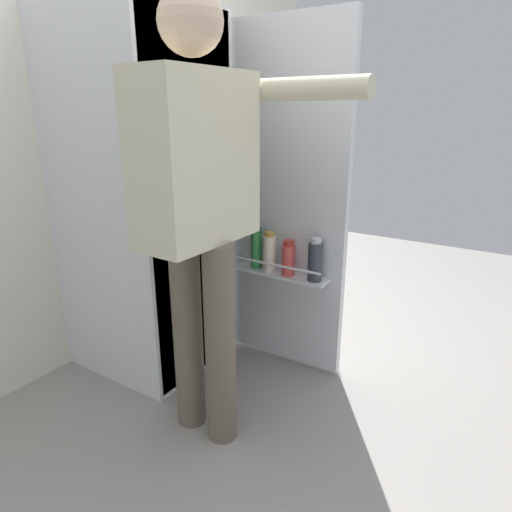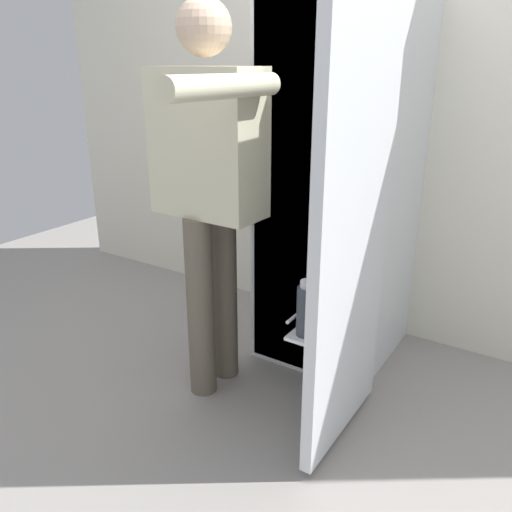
# 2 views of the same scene
# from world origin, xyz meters

# --- Properties ---
(ground_plane) EXTENTS (6.05, 6.05, 0.00)m
(ground_plane) POSITION_xyz_m (0.00, 0.00, 0.00)
(ground_plane) COLOR gray
(kitchen_wall) EXTENTS (4.40, 0.10, 2.47)m
(kitchen_wall) POSITION_xyz_m (0.00, 0.95, 1.23)
(kitchen_wall) COLOR silver
(kitchen_wall) RESTS_ON ground_plane
(refrigerator) EXTENTS (0.66, 1.26, 1.72)m
(refrigerator) POSITION_xyz_m (0.02, 0.53, 0.86)
(refrigerator) COLOR silver
(refrigerator) RESTS_ON ground_plane
(person) EXTENTS (0.55, 0.79, 1.66)m
(person) POSITION_xyz_m (-0.31, -0.04, 1.00)
(person) COLOR #665B4C
(person) RESTS_ON ground_plane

